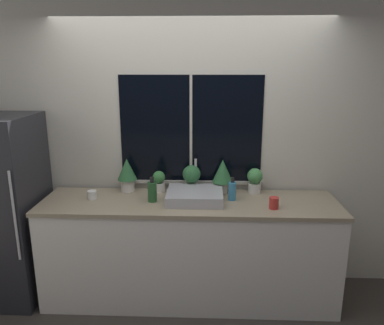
{
  "coord_description": "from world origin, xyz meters",
  "views": [
    {
      "loc": [
        0.14,
        -2.74,
        2.1
      ],
      "look_at": [
        0.02,
        0.32,
        1.29
      ],
      "focal_mm": 35.0,
      "sensor_mm": 36.0,
      "label": 1
    }
  ],
  "objects": [
    {
      "name": "potted_plant_left",
      "position": [
        -0.3,
        0.57,
        1.04
      ],
      "size": [
        0.12,
        0.12,
        0.2
      ],
      "color": "silver",
      "rests_on": "counter"
    },
    {
      "name": "mug_red",
      "position": [
        0.71,
        0.18,
        0.99
      ],
      "size": [
        0.08,
        0.08,
        0.1
      ],
      "color": "#B72D28",
      "rests_on": "counter"
    },
    {
      "name": "soap_bottle",
      "position": [
        0.37,
        0.37,
        1.02
      ],
      "size": [
        0.07,
        0.07,
        0.21
      ],
      "color": "teal",
      "rests_on": "counter"
    },
    {
      "name": "potted_plant_center",
      "position": [
        0.01,
        0.57,
        1.08
      ],
      "size": [
        0.17,
        0.17,
        0.26
      ],
      "color": "silver",
      "rests_on": "counter"
    },
    {
      "name": "sink",
      "position": [
        0.05,
        0.34,
        0.98
      ],
      "size": [
        0.48,
        0.47,
        0.32
      ],
      "color": "#ADADB2",
      "rests_on": "counter"
    },
    {
      "name": "potted_plant_far_right",
      "position": [
        0.59,
        0.57,
        1.07
      ],
      "size": [
        0.14,
        0.14,
        0.23
      ],
      "color": "silver",
      "rests_on": "counter"
    },
    {
      "name": "bottle_tall",
      "position": [
        -0.32,
        0.3,
        1.03
      ],
      "size": [
        0.08,
        0.08,
        0.22
      ],
      "color": "#235128",
      "rests_on": "counter"
    },
    {
      "name": "wall_back",
      "position": [
        0.0,
        0.71,
        1.35
      ],
      "size": [
        8.0,
        0.09,
        2.7
      ],
      "color": "beige",
      "rests_on": "ground_plane"
    },
    {
      "name": "potted_plant_far_left",
      "position": [
        -0.59,
        0.57,
        1.12
      ],
      "size": [
        0.18,
        0.18,
        0.31
      ],
      "color": "silver",
      "rests_on": "counter"
    },
    {
      "name": "mug_white",
      "position": [
        -0.86,
        0.35,
        0.98
      ],
      "size": [
        0.08,
        0.08,
        0.08
      ],
      "color": "white",
      "rests_on": "counter"
    },
    {
      "name": "counter",
      "position": [
        0.0,
        0.32,
        0.47
      ],
      "size": [
        2.6,
        0.66,
        0.94
      ],
      "color": "white",
      "rests_on": "ground_plane"
    },
    {
      "name": "ground_plane",
      "position": [
        0.0,
        0.0,
        0.0
      ],
      "size": [
        14.0,
        14.0,
        0.0
      ],
      "primitive_type": "plane",
      "color": "#38332D"
    },
    {
      "name": "potted_plant_right",
      "position": [
        0.3,
        0.57,
        1.13
      ],
      "size": [
        0.19,
        0.19,
        0.31
      ],
      "color": "silver",
      "rests_on": "counter"
    }
  ]
}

